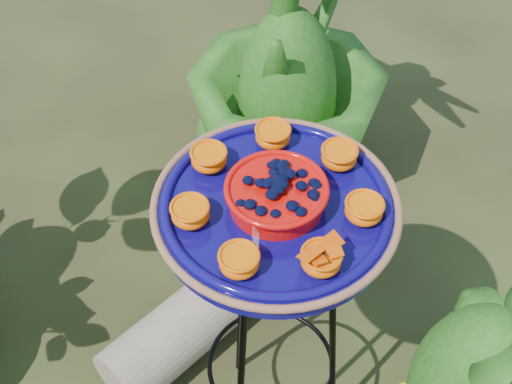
% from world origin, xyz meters
% --- Properties ---
extents(tripod_stand, '(0.30, 0.31, 0.78)m').
position_xyz_m(tripod_stand, '(0.06, -0.12, 0.48)').
color(tripod_stand, black).
rests_on(tripod_stand, ground).
extents(feeder_dish, '(0.42, 0.42, 0.09)m').
position_xyz_m(feeder_dish, '(0.06, -0.12, 0.82)').
color(feeder_dish, '#0D075B').
rests_on(feeder_dish, tripod_stand).
extents(driftwood_log, '(0.54, 0.28, 0.17)m').
position_xyz_m(driftwood_log, '(0.01, 0.18, 0.09)').
color(driftwood_log, tan).
rests_on(driftwood_log, ground).
extents(shrub_back_right, '(0.73, 0.73, 1.03)m').
position_xyz_m(shrub_back_right, '(0.55, 0.55, 0.51)').
color(shrub_back_right, '#1C4F15').
rests_on(shrub_back_right, ground).
extents(shrub_front_right, '(0.40, 0.35, 0.63)m').
position_xyz_m(shrub_front_right, '(0.40, -0.40, 0.31)').
color(shrub_front_right, '#1C4F15').
rests_on(shrub_front_right, ground).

